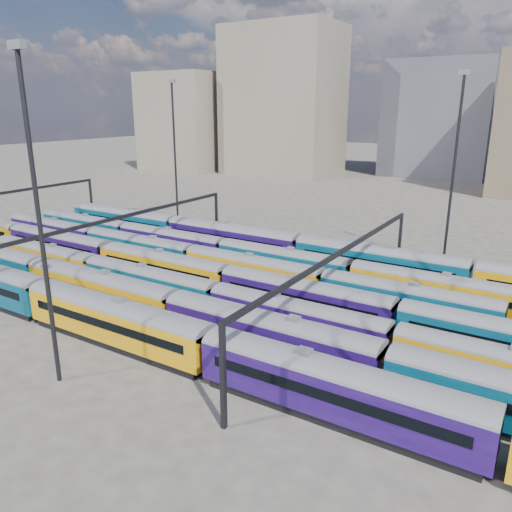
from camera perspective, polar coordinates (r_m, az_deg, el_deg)
The scene contains 13 objects.
ground at distance 56.13m, azimuth -0.09°, elevation -5.61°, with size 500.00×500.00×0.00m, color #413C37.
rake_0 at distance 36.31m, azimuth 9.04°, elevation -14.24°, with size 151.30×3.16×5.33m.
rake_1 at distance 43.66m, azimuth 1.28°, elevation -8.55°, with size 146.35×3.06×5.15m.
rake_2 at distance 47.69m, azimuth 4.58°, elevation -6.72°, with size 93.14×2.73×4.58m.
rake_3 at distance 57.23m, azimuth -3.35°, elevation -2.47°, with size 117.83×2.88×4.83m.
rake_4 at distance 61.06m, azimuth -0.45°, elevation -1.29°, with size 94.48×2.77×4.65m.
rake_5 at distance 64.44m, azimuth 3.04°, elevation -0.34°, with size 94.08×2.76×4.63m.
rake_6 at distance 64.56m, azimuth 13.81°, elevation -0.36°, with size 111.45×3.26×5.51m.
gantry_1 at distance 66.41m, azimuth -14.90°, elevation 3.52°, with size 0.35×40.35×8.03m.
gantry_2 at distance 49.55m, azimuth 9.75°, elevation -0.60°, with size 0.35×40.35×8.03m.
mast_1 at distance 87.87m, azimuth -9.27°, elevation 11.73°, with size 1.40×0.50×25.60m.
mast_2 at distance 39.99m, azimuth -23.65°, elevation 4.69°, with size 1.40×0.50×25.60m.
mast_3 at distance 69.51m, azimuth 21.70°, elevation 9.50°, with size 1.40×0.50×25.60m.
Camera 1 is at (27.59, -43.96, 21.39)m, focal length 35.00 mm.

